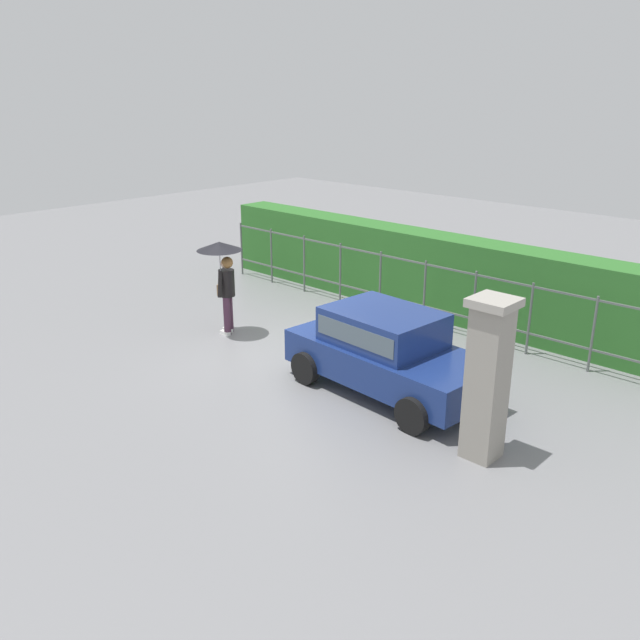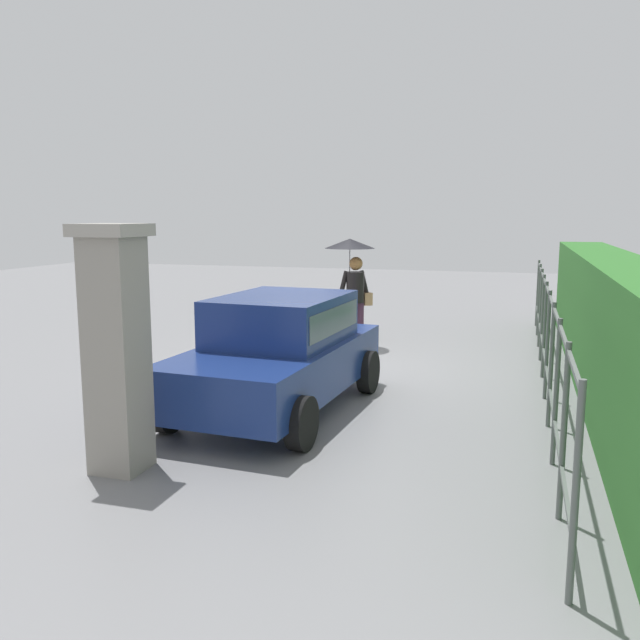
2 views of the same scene
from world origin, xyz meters
name	(u,v)px [view 2 (image 2 of 2)]	position (x,y,z in m)	size (l,w,h in m)	color
ground_plane	(329,368)	(0.00, 0.00, 0.00)	(40.00, 40.00, 0.00)	slate
car	(280,348)	(2.44, 0.05, 0.80)	(3.83, 2.06, 1.48)	navy
pedestrian	(353,269)	(-1.88, -0.07, 1.50)	(0.95, 0.95, 2.06)	#47283D
gate_pillar	(117,347)	(4.83, -0.73, 1.24)	(0.60, 0.60, 2.42)	gray
fence_section	(546,332)	(0.28, 3.37, 0.83)	(11.44, 0.05, 1.50)	#59605B
hedge_row	(613,326)	(0.28, 4.26, 0.95)	(12.39, 0.90, 1.90)	#2D6B28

